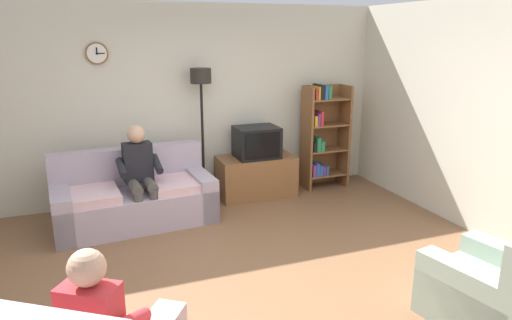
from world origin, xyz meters
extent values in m
plane|color=brown|center=(0.00, 0.00, 0.00)|extent=(12.00, 12.00, 0.00)
cube|color=beige|center=(0.00, 2.66, 1.35)|extent=(6.20, 0.12, 2.70)
cylinder|color=brown|center=(-1.19, 2.58, 2.05)|extent=(0.28, 0.03, 0.28)
cylinder|color=white|center=(-1.19, 2.56, 2.05)|extent=(0.24, 0.01, 0.24)
cube|color=black|center=(-1.19, 2.56, 2.08)|extent=(0.02, 0.01, 0.09)
cube|color=black|center=(-1.15, 2.56, 2.05)|extent=(0.11, 0.01, 0.01)
cube|color=beige|center=(2.86, 0.00, 1.35)|extent=(0.12, 5.80, 2.70)
cube|color=#A899A8|center=(-0.92, 1.80, 0.21)|extent=(1.96, 0.99, 0.42)
cube|color=#A899A8|center=(-0.95, 2.16, 0.66)|extent=(1.91, 0.35, 0.48)
cube|color=#A899A8|center=(-0.08, 1.86, 0.28)|extent=(0.29, 0.85, 0.56)
cube|color=#A899A8|center=(-1.76, 1.73, 0.28)|extent=(0.29, 0.85, 0.56)
cube|color=beige|center=(-0.42, 1.79, 0.47)|extent=(0.65, 0.72, 0.10)
cube|color=beige|center=(-1.41, 1.71, 0.47)|extent=(0.65, 0.72, 0.10)
cube|color=brown|center=(0.84, 2.25, 0.29)|extent=(1.10, 0.56, 0.59)
cube|color=black|center=(0.84, 2.51, 0.32)|extent=(1.10, 0.04, 0.03)
cube|color=black|center=(0.84, 2.23, 0.81)|extent=(0.60, 0.48, 0.44)
cube|color=black|center=(0.84, 1.98, 0.81)|extent=(0.50, 0.01, 0.36)
cube|color=brown|center=(1.67, 2.30, 0.78)|extent=(0.04, 0.36, 1.55)
cube|color=brown|center=(2.31, 2.30, 0.78)|extent=(0.04, 0.36, 1.55)
cube|color=brown|center=(1.99, 2.47, 0.78)|extent=(0.64, 0.02, 1.55)
cube|color=brown|center=(1.99, 2.30, 0.19)|extent=(0.60, 0.34, 0.02)
cube|color=#72338C|center=(1.74, 2.28, 0.30)|extent=(0.05, 0.28, 0.18)
cube|color=#2D59A5|center=(1.80, 2.28, 0.31)|extent=(0.05, 0.28, 0.20)
cube|color=#2D59A5|center=(1.86, 2.28, 0.28)|extent=(0.05, 0.28, 0.16)
cube|color=#72338C|center=(1.91, 2.28, 0.28)|extent=(0.04, 0.28, 0.15)
cube|color=#2D59A5|center=(1.96, 2.28, 0.28)|extent=(0.04, 0.28, 0.14)
cube|color=brown|center=(1.99, 2.30, 0.58)|extent=(0.60, 0.34, 0.02)
cube|color=black|center=(1.74, 2.28, 0.67)|extent=(0.05, 0.28, 0.14)
cube|color=#267F4C|center=(1.80, 2.28, 0.70)|extent=(0.06, 0.28, 0.21)
cube|color=#267F4C|center=(1.87, 2.28, 0.67)|extent=(0.06, 0.28, 0.15)
cube|color=brown|center=(1.99, 2.30, 0.97)|extent=(0.60, 0.34, 0.02)
cube|color=gold|center=(1.74, 2.28, 1.06)|extent=(0.05, 0.28, 0.15)
cube|color=#72338C|center=(1.79, 2.28, 1.07)|extent=(0.03, 0.28, 0.19)
cube|color=red|center=(1.84, 2.28, 1.09)|extent=(0.05, 0.28, 0.21)
cube|color=brown|center=(1.99, 2.30, 1.36)|extent=(0.60, 0.34, 0.02)
cube|color=red|center=(1.73, 2.28, 1.45)|extent=(0.03, 0.28, 0.16)
cube|color=gold|center=(1.78, 2.28, 1.46)|extent=(0.03, 0.28, 0.19)
cube|color=black|center=(1.83, 2.28, 1.47)|extent=(0.06, 0.28, 0.21)
cube|color=#2D59A5|center=(1.89, 2.28, 1.47)|extent=(0.05, 0.28, 0.20)
cube|color=#267F4C|center=(1.95, 2.28, 1.46)|extent=(0.05, 0.28, 0.19)
cylinder|color=black|center=(0.09, 2.35, 0.01)|extent=(0.28, 0.28, 0.03)
cylinder|color=black|center=(0.09, 2.35, 0.85)|extent=(0.04, 0.04, 1.70)
cylinder|color=black|center=(0.09, 2.35, 1.75)|extent=(0.28, 0.28, 0.20)
cube|color=gray|center=(1.54, -1.26, 0.20)|extent=(0.95, 0.98, 0.40)
cube|color=gray|center=(1.24, -1.29, 0.28)|extent=(0.35, 0.82, 0.56)
cube|color=gray|center=(1.83, -1.18, 0.28)|extent=(0.35, 0.82, 0.56)
cube|color=black|center=(-0.85, 1.85, 0.78)|extent=(0.35, 0.23, 0.48)
sphere|color=tan|center=(-0.85, 1.84, 1.13)|extent=(0.22, 0.22, 0.22)
cylinder|color=#4C4742|center=(-0.75, 1.66, 0.54)|extent=(0.16, 0.39, 0.13)
cylinder|color=#4C4742|center=(-0.93, 1.65, 0.54)|extent=(0.16, 0.39, 0.13)
cylinder|color=#4C4742|center=(-0.73, 1.47, 0.26)|extent=(0.12, 0.12, 0.52)
cylinder|color=#4C4742|center=(-0.91, 1.46, 0.26)|extent=(0.12, 0.12, 0.52)
cylinder|color=black|center=(-0.63, 1.76, 0.76)|extent=(0.12, 0.34, 0.20)
cylinder|color=black|center=(-1.05, 1.73, 0.76)|extent=(0.12, 0.34, 0.20)
sphere|color=tan|center=(-1.47, -1.16, 1.01)|extent=(0.22, 0.22, 0.22)
cylinder|color=red|center=(-1.59, -0.97, 0.64)|extent=(0.26, 0.32, 0.20)
camera|label=1|loc=(-1.39, -3.68, 2.29)|focal=32.11mm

